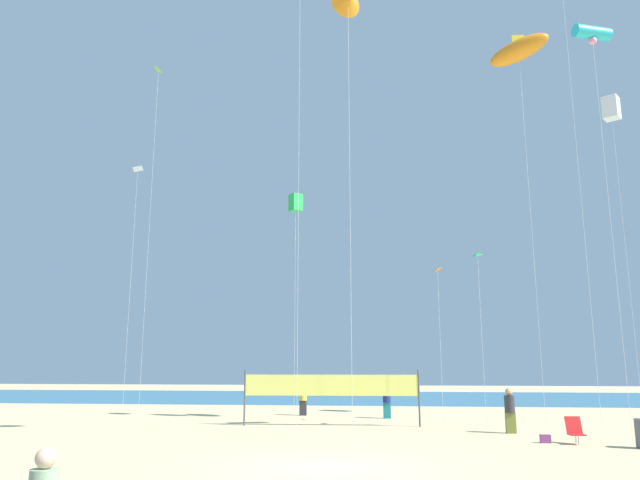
% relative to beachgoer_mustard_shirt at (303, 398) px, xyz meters
% --- Properties ---
extents(ground_plane, '(120.00, 120.00, 0.00)m').
position_rel_beachgoer_mustard_shirt_xyz_m(ground_plane, '(2.74, -15.71, -0.89)').
color(ground_plane, '#D1BC89').
extents(ocean_band, '(120.00, 20.00, 0.01)m').
position_rel_beachgoer_mustard_shirt_xyz_m(ocean_band, '(2.74, 17.51, -0.88)').
color(ocean_band, teal).
rests_on(ocean_band, ground).
extents(beachgoer_mustard_shirt, '(0.38, 0.38, 1.66)m').
position_rel_beachgoer_mustard_shirt_xyz_m(beachgoer_mustard_shirt, '(0.00, 0.00, 0.00)').
color(beachgoer_mustard_shirt, '#2D2D33').
rests_on(beachgoer_mustard_shirt, ground).
extents(beachgoer_navy_shirt, '(0.39, 0.39, 1.69)m').
position_rel_beachgoer_mustard_shirt_xyz_m(beachgoer_navy_shirt, '(4.37, -1.28, 0.02)').
color(beachgoer_navy_shirt, '#19727A').
rests_on(beachgoer_navy_shirt, ground).
extents(beachgoer_charcoal_shirt, '(0.39, 0.39, 1.72)m').
position_rel_beachgoer_mustard_shirt_xyz_m(beachgoer_charcoal_shirt, '(9.15, -7.24, 0.03)').
color(beachgoer_charcoal_shirt, olive).
rests_on(beachgoer_charcoal_shirt, ground).
extents(folding_beach_chair, '(0.52, 0.65, 0.89)m').
position_rel_beachgoer_mustard_shirt_xyz_m(folding_beach_chair, '(10.69, -10.24, -0.42)').
color(folding_beach_chair, red).
rests_on(folding_beach_chair, ground).
extents(volleyball_net, '(7.71, 0.34, 2.40)m').
position_rel_beachgoer_mustard_shirt_xyz_m(volleyball_net, '(1.94, -5.27, 0.75)').
color(volleyball_net, '#4C4C51').
rests_on(volleyball_net, ground).
extents(beach_handbag, '(0.35, 0.17, 0.28)m').
position_rel_beachgoer_mustard_shirt_xyz_m(beach_handbag, '(9.74, -10.08, -0.75)').
color(beach_handbag, '#7A3872').
rests_on(beach_handbag, ground).
extents(kite_lime_diamond, '(0.60, 0.61, 20.59)m').
position_rel_beachgoer_mustard_shirt_xyz_m(kite_lime_diamond, '(-9.14, 0.57, 18.43)').
color(kite_lime_diamond, silver).
rests_on(kite_lime_diamond, ground).
extents(kite_white_box, '(1.03, 1.03, 16.28)m').
position_rel_beachgoer_mustard_shirt_xyz_m(kite_white_box, '(16.30, -1.59, 14.77)').
color(kite_white_box, silver).
rests_on(kite_white_box, ground).
extents(kite_green_box, '(0.77, 0.77, 11.04)m').
position_rel_beachgoer_mustard_shirt_xyz_m(kite_green_box, '(0.01, -3.25, 9.69)').
color(kite_green_box, silver).
rests_on(kite_green_box, ground).
extents(kite_cyan_tube, '(1.64, 1.02, 16.03)m').
position_rel_beachgoer_mustard_shirt_xyz_m(kite_cyan_tube, '(12.94, -9.12, 14.82)').
color(kite_cyan_tube, silver).
rests_on(kite_cyan_tube, ground).
extents(kite_white_diamond, '(0.81, 0.81, 14.94)m').
position_rel_beachgoer_mustard_shirt_xyz_m(kite_white_diamond, '(-11.00, 2.59, 13.58)').
color(kite_white_diamond, silver).
rests_on(kite_white_diamond, ground).
extents(kite_orange_delta, '(1.25, 0.98, 16.62)m').
position_rel_beachgoer_mustard_shirt_xyz_m(kite_orange_delta, '(3.25, -12.02, 15.11)').
color(kite_orange_delta, silver).
rests_on(kite_orange_delta, ground).
extents(kite_green_diamond, '(0.54, 0.54, 7.34)m').
position_rel_beachgoer_mustard_shirt_xyz_m(kite_green_diamond, '(8.34, -6.52, 6.09)').
color(kite_green_diamond, silver).
rests_on(kite_green_diamond, ground).
extents(kite_orange_inflatable, '(3.06, 2.21, 17.77)m').
position_rel_beachgoer_mustard_shirt_xyz_m(kite_orange_inflatable, '(10.85, -5.74, 16.10)').
color(kite_orange_inflatable, silver).
rests_on(kite_orange_inflatable, ground).
extents(kite_orange_diamond, '(0.44, 0.44, 7.03)m').
position_rel_beachgoer_mustard_shirt_xyz_m(kite_orange_diamond, '(6.80, -4.51, 5.76)').
color(kite_orange_diamond, silver).
rests_on(kite_orange_diamond, ground).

